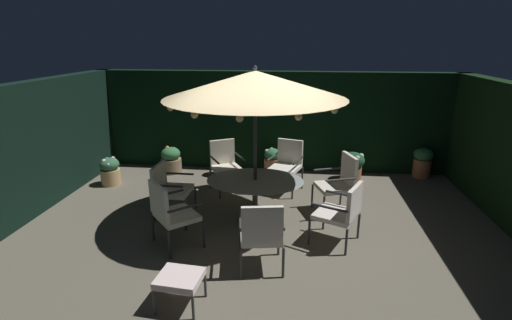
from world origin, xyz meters
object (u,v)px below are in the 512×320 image
(patio_dining_table, at_px, (255,188))
(potted_plant_left_far, at_px, (110,171))
(potted_plant_front_corner, at_px, (224,159))
(patio_chair_southwest, at_px, (261,232))
(patio_chair_west, at_px, (342,210))
(potted_plant_back_left, at_px, (171,160))
(patio_chair_south, at_px, (170,210))
(potted_plant_back_right, at_px, (423,162))
(patio_chair_northeast, at_px, (287,162))
(patio_chair_southeast, at_px, (169,186))
(patio_umbrella, at_px, (255,85))
(patio_chair_east, at_px, (225,163))
(ottoman_footrest, at_px, (180,279))
(patio_chair_north, at_px, (340,180))
(potted_plant_right_far, at_px, (352,164))
(potted_plant_left_near, at_px, (272,161))

(patio_dining_table, relative_size, potted_plant_left_far, 2.75)
(potted_plant_front_corner, bearing_deg, patio_chair_southwest, -71.79)
(patio_chair_west, height_order, potted_plant_back_left, patio_chair_west)
(patio_chair_south, height_order, potted_plant_back_right, patio_chair_south)
(patio_chair_northeast, relative_size, potted_plant_front_corner, 1.56)
(patio_chair_southwest, distance_m, potted_plant_left_far, 4.43)
(potted_plant_front_corner, xyz_separation_m, potted_plant_left_far, (-2.24, -0.86, -0.06))
(patio_chair_southeast, height_order, potted_plant_front_corner, patio_chair_southeast)
(potted_plant_back_left, height_order, potted_plant_back_right, potted_plant_back_right)
(patio_umbrella, bearing_deg, patio_chair_west, -25.17)
(patio_chair_east, xyz_separation_m, ottoman_footrest, (0.14, -3.56, -0.22))
(patio_chair_west, bearing_deg, patio_umbrella, 154.83)
(patio_chair_south, bearing_deg, patio_chair_southwest, -19.55)
(patio_chair_northeast, relative_size, potted_plant_back_left, 1.71)
(patio_chair_north, bearing_deg, patio_chair_northeast, 135.16)
(patio_chair_north, height_order, patio_chair_west, patio_chair_north)
(patio_chair_south, relative_size, potted_plant_front_corner, 1.54)
(potted_plant_back_left, bearing_deg, potted_plant_right_far, -0.30)
(patio_chair_southeast, xyz_separation_m, potted_plant_back_left, (-0.69, 2.15, -0.24))
(patio_chair_west, relative_size, potted_plant_back_left, 1.60)
(patio_chair_north, height_order, patio_chair_southeast, patio_chair_north)
(patio_chair_north, bearing_deg, patio_umbrella, -161.39)
(patio_chair_northeast, xyz_separation_m, patio_chair_southwest, (-0.23, -2.89, -0.02))
(potted_plant_left_near, bearing_deg, patio_chair_west, -67.47)
(patio_chair_west, distance_m, potted_plant_back_right, 3.75)
(patio_dining_table, xyz_separation_m, patio_chair_east, (-0.74, 1.30, -0.02))
(patio_chair_west, distance_m, potted_plant_front_corner, 3.63)
(ottoman_footrest, relative_size, potted_plant_back_right, 0.79)
(ottoman_footrest, height_order, potted_plant_back_left, potted_plant_back_left)
(potted_plant_back_left, xyz_separation_m, potted_plant_left_near, (2.30, 0.12, 0.01))
(potted_plant_right_far, bearing_deg, potted_plant_back_left, 179.70)
(patio_chair_east, bearing_deg, patio_chair_south, -99.40)
(potted_plant_front_corner, xyz_separation_m, potted_plant_left_near, (1.08, 0.14, -0.05))
(patio_chair_west, height_order, potted_plant_front_corner, patio_chair_west)
(patio_umbrella, bearing_deg, ottoman_footrest, -104.86)
(patio_chair_north, distance_m, potted_plant_right_far, 1.76)
(patio_chair_north, bearing_deg, potted_plant_left_near, 125.19)
(potted_plant_left_far, bearing_deg, potted_plant_front_corner, 20.94)
(patio_dining_table, bearing_deg, potted_plant_right_far, 49.27)
(potted_plant_back_left, bearing_deg, patio_chair_southeast, -72.31)
(patio_chair_southeast, xyz_separation_m, potted_plant_right_far, (3.35, 2.13, -0.19))
(potted_plant_left_far, bearing_deg, potted_plant_left_near, 16.77)
(patio_chair_north, distance_m, potted_plant_back_right, 2.84)
(potted_plant_right_far, bearing_deg, patio_chair_west, -100.45)
(potted_plant_front_corner, height_order, potted_plant_left_near, potted_plant_front_corner)
(patio_chair_southeast, height_order, potted_plant_left_far, patio_chair_southeast)
(patio_chair_northeast, bearing_deg, potted_plant_front_corner, 152.30)
(patio_chair_north, height_order, potted_plant_right_far, patio_chair_north)
(patio_chair_southeast, distance_m, potted_plant_left_far, 2.14)
(potted_plant_right_far, bearing_deg, potted_plant_back_right, 11.84)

